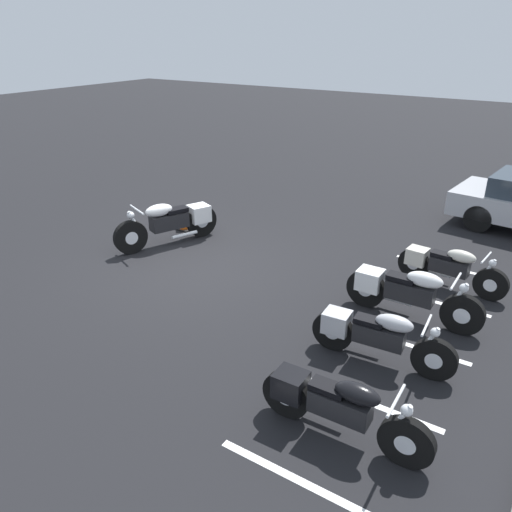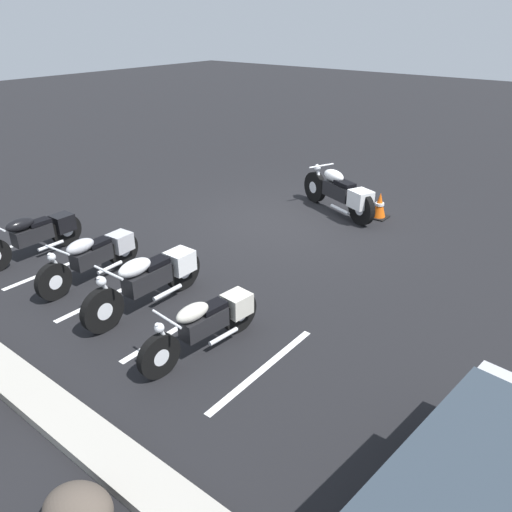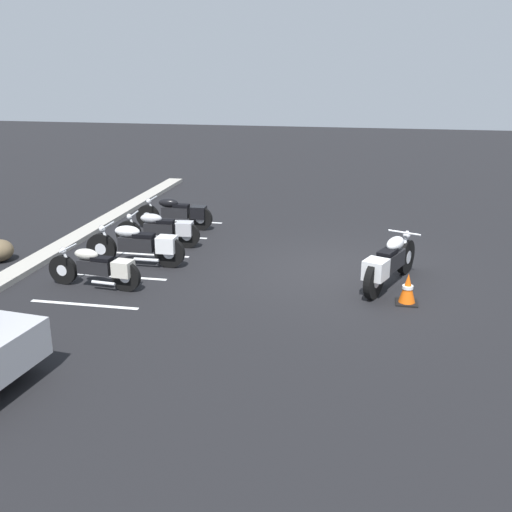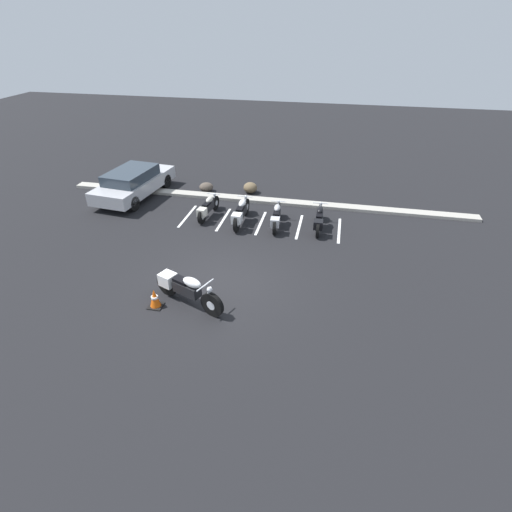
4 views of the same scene
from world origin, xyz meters
name	(u,v)px [view 1 (image 1 of 4)]	position (x,y,z in m)	size (l,w,h in m)	color
ground	(193,266)	(0.00, 0.00, 0.00)	(60.00, 60.00, 0.00)	black
motorcycle_white_featured	(172,221)	(-0.71, -1.13, 0.51)	(2.29, 1.13, 0.95)	black
parked_bike_0	(446,266)	(-1.85, 4.42, 0.41)	(0.57, 1.98, 0.78)	black
parked_bike_1	(406,292)	(-0.39, 4.14, 0.47)	(0.63, 2.23, 0.88)	black
parked_bike_2	(375,335)	(1.02, 4.14, 0.43)	(0.58, 2.06, 0.81)	black
parked_bike_3	(335,405)	(2.64, 4.27, 0.43)	(0.58, 2.08, 0.82)	black
traffic_cone	(185,218)	(-1.52, -1.47, 0.27)	(0.40, 0.40, 0.58)	black
stall_line_0	(449,268)	(-2.71, 4.33, 0.00)	(0.10, 2.10, 0.00)	white
stall_line_1	(427,300)	(-1.17, 4.33, 0.00)	(0.10, 2.10, 0.00)	white
stall_line_2	(399,342)	(0.37, 4.33, 0.00)	(0.10, 2.10, 0.00)	white
stall_line_3	(361,400)	(1.91, 4.33, 0.00)	(0.10, 2.10, 0.00)	white
stall_line_4	(305,483)	(3.45, 4.33, 0.00)	(0.10, 2.10, 0.00)	white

